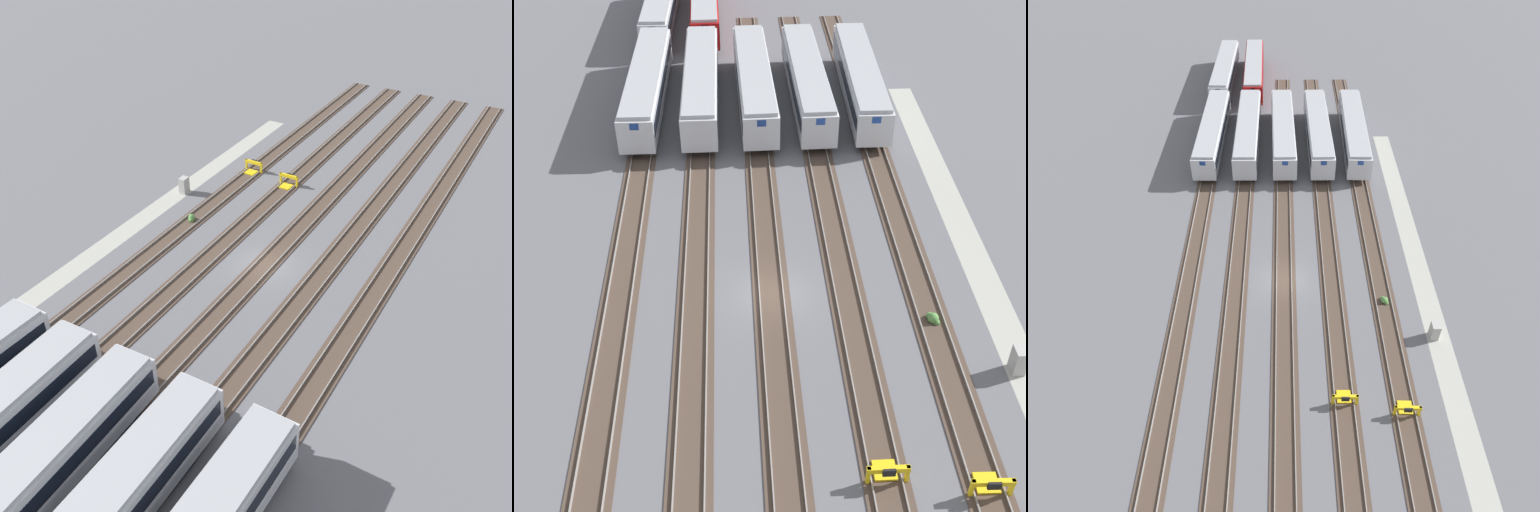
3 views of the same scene
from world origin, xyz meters
The scene contains 18 objects.
ground_plane centered at (0.00, 0.00, 0.00)m, with size 400.00×400.00×0.00m, color #5B5B60.
service_walkway centered at (0.00, -13.20, 0.00)m, with size 54.00×2.00×0.01m, color #9E9E93.
rail_track_nearest centered at (0.00, -9.10, 0.04)m, with size 90.00×2.23×0.21m.
rail_track_near_inner centered at (0.00, -4.55, 0.04)m, with size 90.00×2.24×0.21m.
rail_track_middle centered at (0.00, 0.00, 0.04)m, with size 90.00×2.24×0.21m.
rail_track_far_inner centered at (0.00, 4.55, 0.04)m, with size 90.00×2.23×0.21m.
rail_track_farthest centered at (0.00, 9.10, 0.04)m, with size 90.00×2.23×0.21m.
subway_car_front_row_leftmost centered at (43.55, 9.07, 2.04)m, with size 18.07×3.28×3.70m.
subway_car_front_row_left_inner centered at (24.67, -9.09, 2.04)m, with size 18.06×3.26×3.70m.
subway_car_front_row_centre centered at (43.75, 4.50, 2.04)m, with size 18.05×3.18×3.70m.
subway_car_front_row_right_inner centered at (24.67, 0.02, 2.04)m, with size 18.06×3.25×3.70m.
subway_car_front_row_rightmost centered at (24.67, -4.50, 2.04)m, with size 18.04×3.10×3.70m.
subway_car_back_row_leftmost centered at (24.67, 4.54, 2.04)m, with size 18.01×2.89×3.70m.
subway_car_back_row_centre centered at (24.67, 9.11, 2.04)m, with size 18.05×3.19×3.70m.
bumper_stop_nearest_track centered at (-13.88, -9.11, 0.51)m, with size 1.37×2.01×1.22m.
bumper_stop_near_inner_track centered at (-12.94, -4.55, 0.51)m, with size 1.35×2.00×1.22m.
electrical_cabinet centered at (-6.81, -12.76, 0.80)m, with size 0.90×0.73×1.60m.
weed_clump centered at (-2.82, -9.16, 0.24)m, with size 0.92×0.70×0.64m.
Camera 2 is at (-31.79, 1.92, 28.88)m, focal length 50.00 mm.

